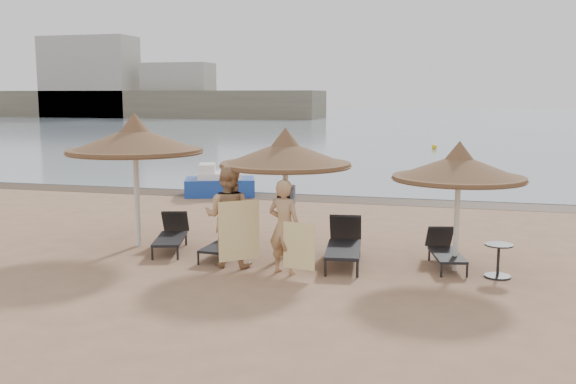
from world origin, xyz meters
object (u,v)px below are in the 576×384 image
lounger_near_right (344,243)px  side_table (498,262)px  palapa_left (135,140)px  person_left (228,209)px  palapa_center (285,154)px  lounger_far_left (172,234)px  person_right (284,219)px  lounger_far_right (445,250)px  palapa_right (459,168)px  lounger_near_left (226,241)px  pedal_boat (219,184)px

lounger_near_right → side_table: 3.05m
palapa_left → person_left: size_ratio=1.30×
palapa_center → lounger_far_left: palapa_center is taller
palapa_center → person_right: 1.72m
lounger_near_right → lounger_far_right: bearing=1.1°
palapa_left → palapa_center: size_ratio=1.10×
palapa_right → lounger_far_right: 1.77m
palapa_right → lounger_near_left: size_ratio=1.57×
palapa_right → lounger_far_left: (-6.18, 0.20, -1.69)m
lounger_near_left → lounger_far_right: 4.60m
palapa_left → lounger_far_right: bearing=0.3°
palapa_left → side_table: 8.16m
palapa_right → person_left: palapa_right is taller
lounger_near_right → person_left: person_left is taller
palapa_right → lounger_near_left: bearing=-179.4°
person_right → lounger_far_left: bearing=-8.1°
person_left → pedal_boat: 9.34m
palapa_right → lounger_near_right: bearing=178.6°
palapa_left → person_right: (3.84, -1.37, -1.36)m
pedal_boat → lounger_near_right: bearing=-73.3°
lounger_near_right → person_left: bearing=-165.9°
lounger_near_left → side_table: size_ratio=2.55×
person_left → person_right: bearing=166.3°
person_left → pedal_boat: bearing=-70.0°
palapa_left → person_left: palapa_left is taller
palapa_left → lounger_near_right: size_ratio=1.47×
palapa_left → side_table: (7.85, -0.61, -2.13)m
palapa_center → lounger_far_left: 3.24m
palapa_center → person_left: bearing=-133.4°
person_left → lounger_near_right: bearing=-160.7°
lounger_far_right → pedal_boat: 10.75m
palapa_center → pedal_boat: size_ratio=1.04×
pedal_boat → side_table: bearing=-62.5°
pedal_boat → person_right: bearing=-81.6°
lounger_far_left → lounger_near_left: (1.38, -0.24, -0.03)m
palapa_center → lounger_near_right: (1.29, -0.13, -1.80)m
lounger_near_left → lounger_far_right: size_ratio=0.97×
palapa_left → pedal_boat: 7.85m
side_table → person_left: size_ratio=0.27×
palapa_right → side_table: bearing=-20.7°
palapa_center → palapa_right: palapa_center is taller
lounger_far_left → person_right: 3.30m
palapa_right → pedal_boat: palapa_right is taller
person_right → pedal_boat: size_ratio=0.80×
palapa_left → lounger_far_right: size_ratio=1.82×
person_right → lounger_near_right: bearing=-116.2°
person_left → lounger_near_left: bearing=-68.2°
lounger_near_left → lounger_far_right: bearing=8.1°
person_right → side_table: bearing=-154.1°
side_table → pedal_boat: 11.92m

